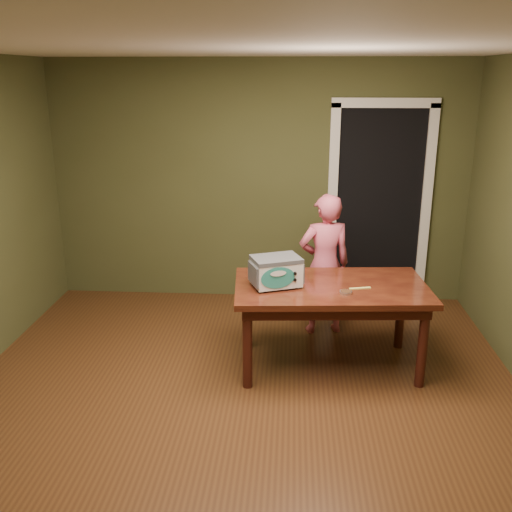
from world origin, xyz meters
name	(u,v)px	position (x,y,z in m)	size (l,w,h in m)	color
floor	(238,420)	(0.00, 0.00, 0.00)	(5.00, 5.00, 0.00)	#502F17
room_shell	(236,191)	(0.00, 0.00, 1.71)	(4.52, 5.02, 2.61)	#444927
doorway	(375,201)	(1.30, 2.78, 1.06)	(1.10, 0.66, 2.25)	black
dining_table	(331,296)	(0.71, 0.88, 0.65)	(1.66, 1.01, 0.75)	#33110B
toy_oven	(276,271)	(0.25, 0.81, 0.89)	(0.47, 0.40, 0.25)	#4C4F54
baking_pan	(346,292)	(0.81, 0.69, 0.76)	(0.10, 0.10, 0.02)	silver
spatula	(360,288)	(0.94, 0.80, 0.75)	(0.18, 0.03, 0.01)	#F7EE6B
child	(324,265)	(0.69, 1.59, 0.69)	(0.50, 0.33, 1.38)	#D55772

